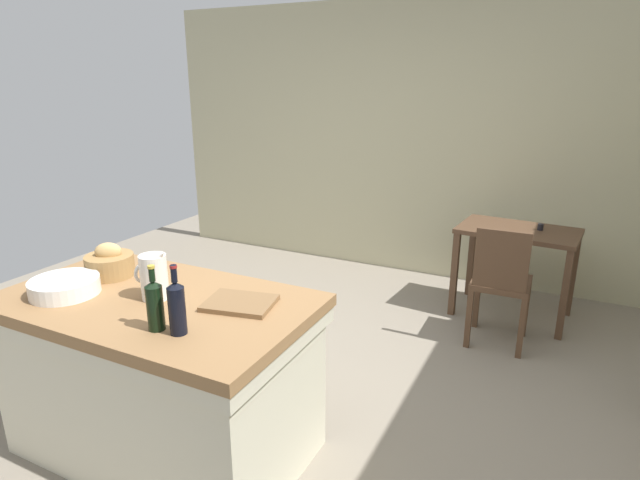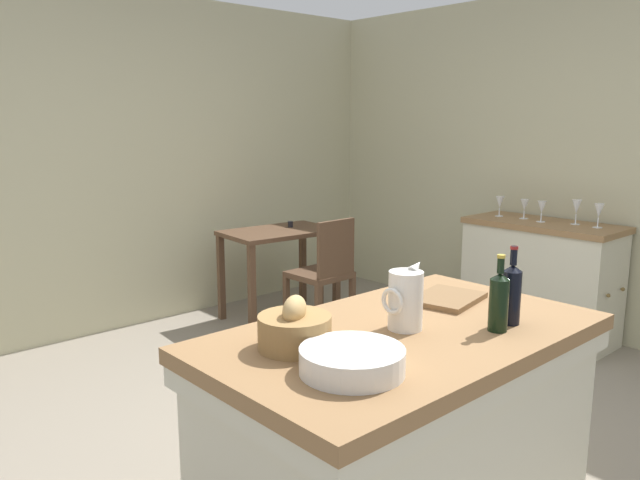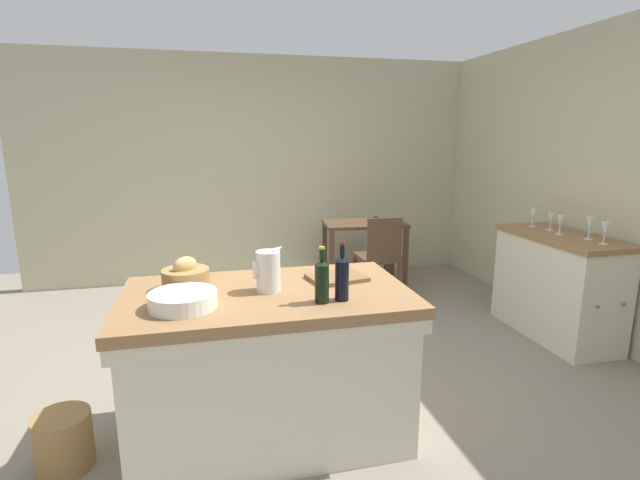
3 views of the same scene
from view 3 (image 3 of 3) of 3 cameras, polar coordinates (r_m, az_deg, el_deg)
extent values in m
plane|color=gray|center=(3.54, -2.11, -16.08)|extent=(6.76, 6.76, 0.00)
cube|color=#B7B28E|center=(5.70, -7.41, 8.41)|extent=(5.32, 0.12, 2.60)
cube|color=#B7B28E|center=(4.44, 32.99, 5.42)|extent=(0.12, 5.20, 2.60)
cube|color=olive|center=(2.59, -6.40, -6.82)|extent=(1.55, 0.90, 0.06)
cube|color=beige|center=(2.61, -6.37, -8.27)|extent=(1.53, 0.88, 0.08)
cube|color=beige|center=(2.76, -6.18, -15.34)|extent=(1.47, 0.82, 0.81)
cube|color=olive|center=(4.41, 27.33, 0.33)|extent=(0.52, 1.12, 0.04)
cube|color=beige|center=(4.51, 26.77, -5.21)|extent=(0.49, 1.09, 0.85)
sphere|color=brown|center=(4.03, 30.65, -7.00)|extent=(0.03, 0.03, 0.03)
sphere|color=brown|center=(4.20, 32.97, -6.57)|extent=(0.03, 0.03, 0.03)
cube|color=#513826|center=(5.33, 5.39, 1.98)|extent=(0.94, 0.64, 0.04)
cube|color=#513826|center=(5.10, 1.42, -2.75)|extent=(0.05, 0.05, 0.71)
cube|color=#513826|center=(5.30, 10.30, -2.36)|extent=(0.05, 0.05, 0.71)
cube|color=#513826|center=(5.56, 0.56, -1.45)|extent=(0.05, 0.05, 0.71)
cube|color=#513826|center=(5.75, 8.76, -1.14)|extent=(0.05, 0.05, 0.71)
cylinder|color=black|center=(5.41, 6.82, 2.56)|extent=(0.04, 0.04, 0.05)
cube|color=#513826|center=(4.89, 6.97, -2.08)|extent=(0.41, 0.41, 0.04)
cube|color=#513826|center=(4.67, 7.85, 0.15)|extent=(0.36, 0.04, 0.42)
cube|color=#513826|center=(5.18, 8.02, -4.11)|extent=(0.04, 0.04, 0.45)
cube|color=#513826|center=(5.06, 4.24, -4.43)|extent=(0.04, 0.04, 0.45)
cube|color=#513826|center=(4.86, 9.65, -5.26)|extent=(0.04, 0.04, 0.45)
cube|color=#513826|center=(4.73, 5.65, -5.65)|extent=(0.04, 0.04, 0.45)
cylinder|color=silver|center=(2.55, -6.29, -3.78)|extent=(0.13, 0.13, 0.22)
cone|color=silver|center=(2.53, -5.04, -1.08)|extent=(0.07, 0.04, 0.06)
torus|color=silver|center=(2.54, -7.97, -3.64)|extent=(0.02, 0.10, 0.10)
cylinder|color=silver|center=(2.41, -16.29, -6.98)|extent=(0.33, 0.33, 0.08)
cylinder|color=olive|center=(2.67, -15.96, -4.63)|extent=(0.25, 0.25, 0.12)
ellipsoid|color=tan|center=(2.65, -16.06, -3.00)|extent=(0.16, 0.14, 0.10)
cube|color=brown|center=(2.77, 2.04, -4.58)|extent=(0.36, 0.30, 0.02)
cylinder|color=black|center=(2.40, 2.67, -4.94)|extent=(0.07, 0.07, 0.21)
cone|color=black|center=(2.37, 2.70, -2.26)|extent=(0.07, 0.07, 0.02)
cylinder|color=black|center=(2.36, 2.71, -1.11)|extent=(0.03, 0.03, 0.07)
cylinder|color=maroon|center=(2.35, 2.72, -0.39)|extent=(0.03, 0.03, 0.01)
cylinder|color=black|center=(2.37, 0.23, -5.33)|extent=(0.07, 0.07, 0.20)
cone|color=black|center=(2.34, 0.23, -2.76)|extent=(0.07, 0.07, 0.02)
cylinder|color=black|center=(2.32, 0.23, -1.65)|extent=(0.03, 0.03, 0.07)
cylinder|color=#B29933|center=(2.32, 0.23, -0.96)|extent=(0.03, 0.03, 0.01)
cylinder|color=white|center=(4.16, 31.14, -0.40)|extent=(0.06, 0.06, 0.00)
cylinder|color=white|center=(4.15, 31.20, 0.09)|extent=(0.01, 0.01, 0.07)
cone|color=white|center=(4.14, 31.33, 1.22)|extent=(0.07, 0.07, 0.10)
cylinder|color=white|center=(4.30, 29.76, 0.11)|extent=(0.06, 0.06, 0.00)
cylinder|color=white|center=(4.29, 29.81, 0.60)|extent=(0.01, 0.01, 0.07)
cone|color=white|center=(4.27, 29.94, 1.76)|extent=(0.07, 0.07, 0.10)
cylinder|color=white|center=(4.40, 27.02, 0.66)|extent=(0.06, 0.06, 0.00)
cylinder|color=white|center=(4.40, 27.06, 1.08)|extent=(0.01, 0.01, 0.06)
cone|color=white|center=(4.38, 27.16, 2.06)|extent=(0.07, 0.07, 0.09)
cylinder|color=white|center=(4.56, 26.13, 1.10)|extent=(0.06, 0.06, 0.00)
cylinder|color=white|center=(4.55, 26.17, 1.50)|extent=(0.01, 0.01, 0.06)
cone|color=white|center=(4.54, 26.26, 2.40)|extent=(0.07, 0.07, 0.09)
cylinder|color=white|center=(4.69, 24.34, 1.55)|extent=(0.06, 0.06, 0.00)
cylinder|color=white|center=(4.68, 24.38, 1.95)|extent=(0.01, 0.01, 0.06)
cone|color=white|center=(4.67, 24.46, 2.87)|extent=(0.07, 0.07, 0.09)
cylinder|color=olive|center=(2.96, -28.65, -20.60)|extent=(0.28, 0.28, 0.29)
camera|label=1|loc=(2.18, 59.26, 12.01)|focal=29.20mm
camera|label=2|loc=(1.76, -69.14, 3.02)|focal=35.04mm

